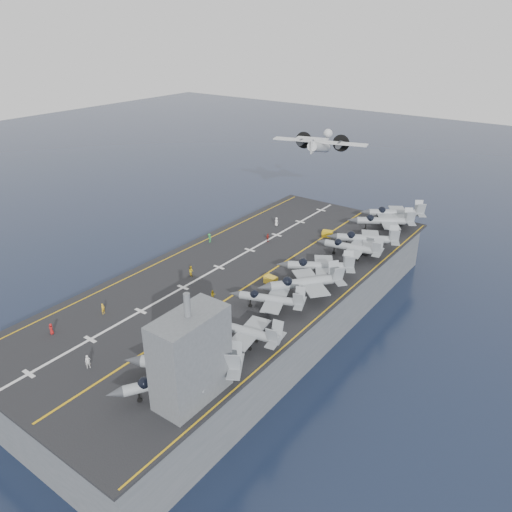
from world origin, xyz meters
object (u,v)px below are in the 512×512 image
Objects in this scene: island_superstructure at (190,347)px; transport_plane at (319,147)px; tow_cart_a at (199,320)px; fighter_jet_0 at (168,380)px.

island_superstructure is 0.52× the size of transport_plane.
transport_plane is at bearing 109.33° from island_superstructure.
transport_plane is (-17.43, 67.45, 12.43)m from tow_cart_a.
tow_cart_a is 70.76m from transport_plane.
transport_plane is (-25.50, 81.96, 10.72)m from fighter_jet_0.
island_superstructure is at bearing 30.88° from fighter_jet_0.
tow_cart_a is 0.09× the size of transport_plane.
fighter_jet_0 is 16.69m from tow_cart_a.
transport_plane is (-28.19, 80.35, 5.56)m from island_superstructure.
island_superstructure reaches higher than fighter_jet_0.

